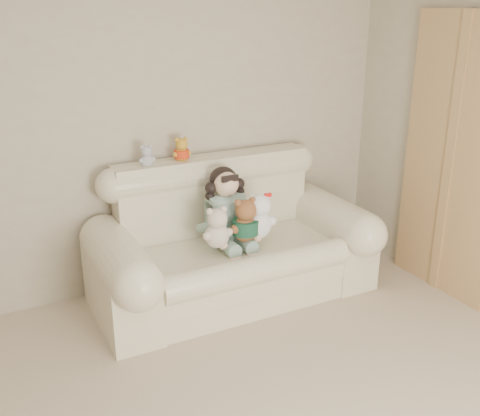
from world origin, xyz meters
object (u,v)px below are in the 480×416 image
seated_child (226,205)px  white_cat (259,211)px  brown_teddy (245,216)px  cream_teddy (217,224)px  sofa (234,233)px

seated_child → white_cat: 0.27m
brown_teddy → cream_teddy: brown_teddy is taller
seated_child → white_cat: size_ratio=1.46×
brown_teddy → cream_teddy: bearing=164.1°
white_cat → cream_teddy: 0.35m
seated_child → cream_teddy: seated_child is taller
sofa → brown_teddy: (0.03, -0.13, 0.18)m
sofa → white_cat: bearing=-38.4°
seated_child → brown_teddy: bearing=-75.9°
seated_child → brown_teddy: seated_child is taller
seated_child → brown_teddy: (0.06, -0.21, -0.02)m
seated_child → white_cat: seated_child is taller
brown_teddy → white_cat: 0.12m
sofa → cream_teddy: sofa is taller
brown_teddy → cream_teddy: (-0.23, -0.01, -0.02)m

